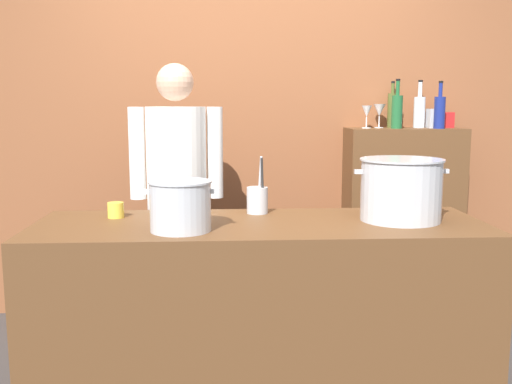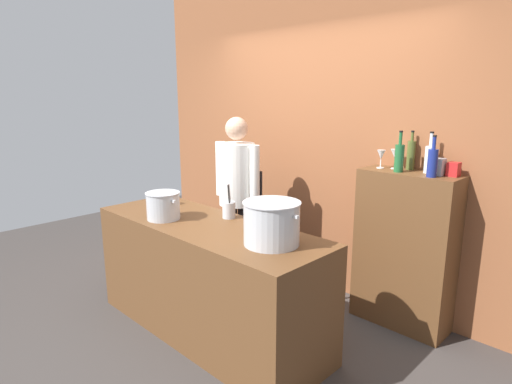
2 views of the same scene
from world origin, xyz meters
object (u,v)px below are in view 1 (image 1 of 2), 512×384
Objects in this scene: wine_bottle_green at (397,111)px; spice_tin_silver at (434,118)px; chef at (177,187)px; wine_bottle_clear at (419,111)px; wine_glass_tall at (367,112)px; stockpot_small at (180,206)px; utensil_crock at (258,199)px; butter_jar at (116,210)px; wine_bottle_olive at (392,110)px; stockpot_large at (401,190)px; spice_tin_red at (446,120)px; wine_glass_wide at (379,111)px; wine_bottle_cobalt at (440,111)px.

wine_bottle_green is 0.29m from spice_tin_silver.
chef is 1.71m from wine_bottle_clear.
wine_glass_tall reaches higher than spice_tin_silver.
stockpot_small is at bearing -139.43° from spice_tin_silver.
stockpot_small is at bearing -133.02° from utensil_crock.
wine_bottle_olive reaches higher than butter_jar.
chef is at bearing 66.98° from butter_jar.
utensil_crock is 1.59m from wine_bottle_clear.
stockpot_small is at bearing -170.48° from stockpot_large.
spice_tin_red reaches higher than stockpot_small.
butter_jar is 0.75× the size of spice_tin_red.
wine_bottle_clear reaches higher than spice_tin_silver.
stockpot_large is 1.29m from wine_glass_wide.
wine_bottle_olive is at bearing 164.29° from wine_bottle_clear.
stockpot_large is 1.45× the size of wine_bottle_cobalt.
spice_tin_red is (0.18, -0.01, -0.06)m from wine_bottle_clear.
wine_bottle_olive is at bearing 159.39° from spice_tin_silver.
wine_bottle_cobalt reaches higher than stockpot_small.
wine_glass_tall reaches higher than spice_tin_red.
wine_bottle_cobalt is at bearing -92.57° from spice_tin_silver.
wine_bottle_olive is at bearing 84.34° from wine_bottle_green.
chef reaches higher than butter_jar.
spice_tin_silver is (0.27, 0.07, -0.05)m from wine_bottle_green.
wine_glass_tall is (0.12, 1.17, 0.34)m from stockpot_large.
stockpot_small reaches higher than butter_jar.
stockpot_large is 1.39× the size of wine_bottle_green.
chef is at bearing 146.68° from stockpot_large.
wine_bottle_olive is at bearing 28.93° from wine_glass_wide.
wine_glass_wide is 0.37m from spice_tin_silver.
wine_bottle_cobalt is 0.27m from wine_bottle_green.
wine_bottle_cobalt is 0.38m from wine_glass_wide.
wine_bottle_cobalt is (0.57, 1.09, 0.34)m from stockpot_large.
wine_glass_wide is 1.25× the size of spice_tin_silver.
chef is at bearing -164.19° from spice_tin_silver.
wine_glass_tall is (0.77, 0.96, 0.41)m from utensil_crock.
wine_bottle_clear is 1.99× the size of wine_glass_wide.
stockpot_large is 1.55× the size of utensil_crock.
chef reaches higher than wine_glass_tall.
wine_glass_wide is at bearing 158.58° from wine_bottle_cobalt.
wine_bottle_green is at bearing 30.90° from butter_jar.
butter_jar is (-1.33, 0.14, -0.11)m from stockpot_large.
wine_bottle_olive is 1.02× the size of wine_bottle_cobalt.
stockpot_large is 2.79× the size of wine_glass_wide.
spice_tin_red is at bearing -9.00° from wine_bottle_olive.
wine_bottle_clear is 0.11m from spice_tin_silver.
wine_glass_wide is at bearing -161.89° from chef.
stockpot_large is 1.33× the size of stockpot_small.
stockpot_small is 2.05m from wine_bottle_cobalt.
spice_tin_silver is at bearing -6.43° from wine_glass_wide.
wine_bottle_green is (0.95, 0.90, 0.42)m from utensil_crock.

